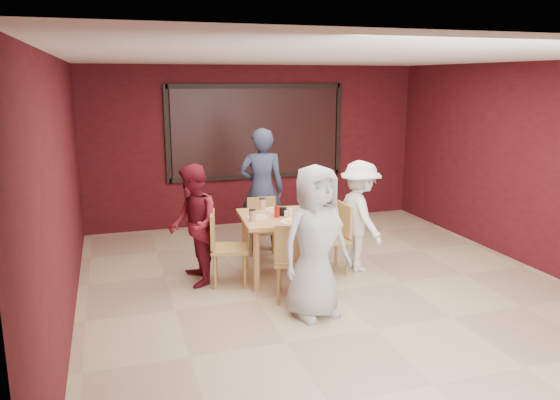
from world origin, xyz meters
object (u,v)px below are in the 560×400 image
object	(u,v)px
diner_back	(262,190)
diner_front	(315,242)
chair_back	(263,224)
chair_right	(335,234)
diner_left	(193,225)
diner_right	(360,216)
chair_front	(295,257)
chair_left	(223,244)
dining_table	(282,224)

from	to	relation	value
diner_back	diner_front	bearing A→B (deg)	103.27
chair_back	chair_right	size ratio (longest dim) A/B	0.93
chair_right	diner_front	distance (m)	1.45
diner_left	diner_front	bearing A→B (deg)	40.11
chair_back	diner_right	world-z (taller)	diner_right
chair_front	chair_right	bearing A→B (deg)	42.88
chair_left	diner_left	size ratio (longest dim) A/B	0.61
chair_back	diner_right	xyz separation A→B (m)	(1.11, -0.87, 0.25)
chair_back	diner_right	distance (m)	1.43
dining_table	diner_back	world-z (taller)	diner_back
chair_right	chair_back	bearing A→B (deg)	129.68
chair_back	diner_left	size ratio (longest dim) A/B	0.57
chair_left	chair_right	world-z (taller)	chair_right
diner_left	diner_right	xyz separation A→B (m)	(2.23, -0.14, -0.02)
dining_table	diner_back	bearing A→B (deg)	86.72
dining_table	chair_front	bearing A→B (deg)	-97.48
diner_left	chair_right	bearing A→B (deg)	85.95
chair_front	diner_front	size ratio (longest dim) A/B	0.57
chair_front	chair_left	distance (m)	1.05
diner_front	diner_right	xyz separation A→B (m)	(1.12, 1.22, -0.09)
chair_back	diner_front	world-z (taller)	diner_front
chair_back	diner_back	bearing A→B (deg)	77.39
diner_left	chair_left	bearing A→B (deg)	70.35
chair_left	diner_front	size ratio (longest dim) A/B	0.56
chair_front	diner_left	world-z (taller)	diner_left
diner_right	diner_back	bearing A→B (deg)	36.49
chair_front	chair_left	bearing A→B (deg)	130.27
chair_front	diner_back	distance (m)	2.08
dining_table	diner_left	distance (m)	1.14
chair_front	dining_table	bearing A→B (deg)	82.52
chair_front	diner_right	bearing A→B (deg)	33.51
chair_back	diner_left	distance (m)	1.37
chair_back	diner_back	distance (m)	0.58
chair_right	diner_left	world-z (taller)	diner_left
chair_back	chair_left	xyz separation A→B (m)	(-0.77, -0.86, 0.03)
chair_left	chair_right	distance (m)	1.51
chair_right	diner_front	bearing A→B (deg)	-122.01
chair_right	diner_right	size ratio (longest dim) A/B	0.63
chair_left	diner_front	bearing A→B (deg)	-58.15
chair_right	diner_front	world-z (taller)	diner_front
chair_left	chair_right	xyz separation A→B (m)	(1.51, -0.03, 0.00)
chair_front	diner_front	bearing A→B (deg)	-78.92
chair_front	chair_back	xyz separation A→B (m)	(0.09, 1.67, -0.04)
dining_table	chair_back	xyz separation A→B (m)	(-0.01, 0.85, -0.23)
diner_front	diner_left	bearing A→B (deg)	115.71
chair_front	chair_right	xyz separation A→B (m)	(0.83, 0.77, -0.01)
chair_right	diner_right	distance (m)	0.43
diner_front	diner_back	world-z (taller)	diner_back
chair_left	diner_back	distance (m)	1.55
dining_table	diner_right	world-z (taller)	diner_right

